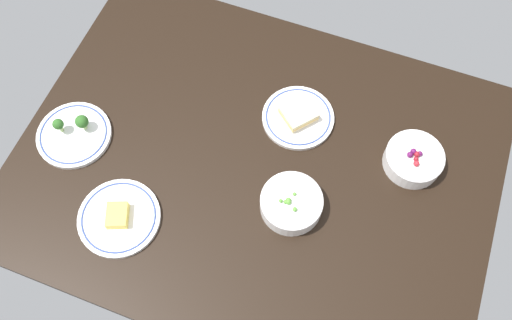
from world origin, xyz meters
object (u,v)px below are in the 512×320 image
(bowl_peas, at_px, (291,203))
(plate_sandwich, at_px, (298,117))
(plate_cheese, at_px, (119,217))
(plate_broccoli, at_px, (74,133))
(bowl_berries, at_px, (414,159))

(bowl_peas, height_order, plate_sandwich, bowl_peas)
(plate_cheese, relative_size, plate_sandwich, 1.05)
(plate_cheese, xyz_separation_m, plate_sandwich, (0.36, 0.47, 0.00))
(plate_broccoli, xyz_separation_m, plate_cheese, (0.24, -0.19, -0.00))
(bowl_berries, xyz_separation_m, plate_sandwich, (-0.35, 0.03, -0.02))
(bowl_peas, distance_m, plate_sandwich, 0.28)
(plate_broccoli, relative_size, plate_cheese, 0.96)
(bowl_berries, distance_m, plate_sandwich, 0.35)
(bowl_peas, xyz_separation_m, plate_broccoli, (-0.67, -0.01, -0.02))
(plate_cheese, bearing_deg, bowl_peas, 24.80)
(bowl_peas, relative_size, plate_sandwich, 0.80)
(plate_broccoli, height_order, bowl_berries, same)
(bowl_berries, height_order, plate_sandwich, bowl_berries)
(bowl_peas, xyz_separation_m, bowl_berries, (0.28, 0.25, 0.00))
(plate_sandwich, bearing_deg, plate_cheese, -127.14)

